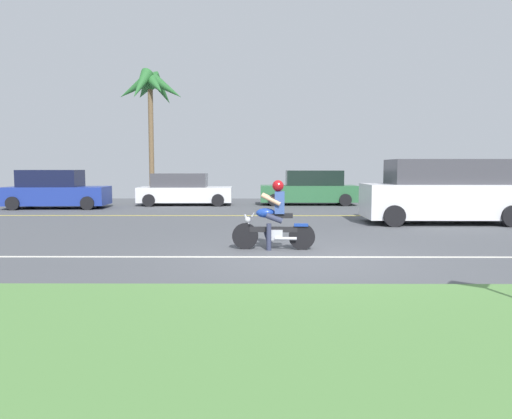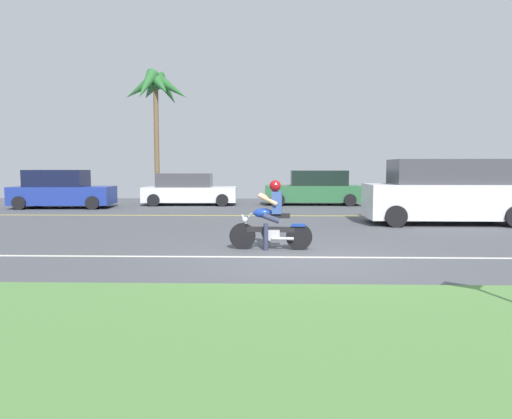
# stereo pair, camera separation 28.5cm
# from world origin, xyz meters

# --- Properties ---
(ground) EXTENTS (56.00, 30.00, 0.04)m
(ground) POSITION_xyz_m (0.00, 3.00, -0.02)
(ground) COLOR #4C4F54
(grass_median) EXTENTS (56.00, 3.80, 0.06)m
(grass_median) POSITION_xyz_m (0.00, -4.10, 0.03)
(grass_median) COLOR #548442
(grass_median) RESTS_ON ground
(lane_line_near) EXTENTS (50.40, 0.12, 0.01)m
(lane_line_near) POSITION_xyz_m (0.00, 0.20, 0.00)
(lane_line_near) COLOR silver
(lane_line_near) RESTS_ON ground
(lane_line_far) EXTENTS (50.40, 0.12, 0.01)m
(lane_line_far) POSITION_xyz_m (0.00, 8.28, 0.00)
(lane_line_far) COLOR yellow
(lane_line_far) RESTS_ON ground
(motorcyclist) EXTENTS (1.77, 0.58, 1.48)m
(motorcyclist) POSITION_xyz_m (-0.51, 1.09, 0.62)
(motorcyclist) COLOR black
(motorcyclist) RESTS_ON ground
(suv_nearby) EXTENTS (5.00, 2.12, 1.99)m
(suv_nearby) POSITION_xyz_m (4.93, 5.95, 0.97)
(suv_nearby) COLOR silver
(suv_nearby) RESTS_ON ground
(parked_car_0) EXTENTS (4.28, 2.12, 1.64)m
(parked_car_0) POSITION_xyz_m (-9.54, 11.42, 0.76)
(parked_car_0) COLOR navy
(parked_car_0) RESTS_ON ground
(parked_car_1) EXTENTS (4.35, 2.12, 1.47)m
(parked_car_1) POSITION_xyz_m (-4.33, 13.29, 0.69)
(parked_car_1) COLOR silver
(parked_car_1) RESTS_ON ground
(parked_car_2) EXTENTS (4.48, 1.87, 1.61)m
(parked_car_2) POSITION_xyz_m (1.57, 13.49, 0.75)
(parked_car_2) COLOR #2D663D
(parked_car_2) RESTS_ON ground
(palm_tree_0) EXTENTS (3.35, 3.17, 6.45)m
(palm_tree_0) POSITION_xyz_m (-6.07, 14.53, 5.41)
(palm_tree_0) COLOR brown
(palm_tree_0) RESTS_ON ground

